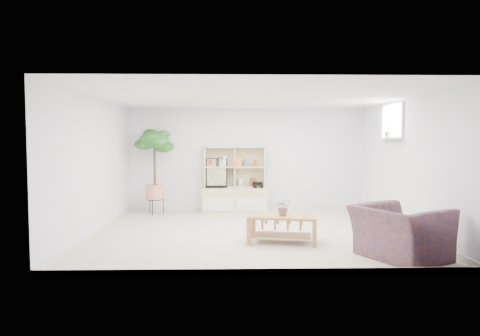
{
  "coord_description": "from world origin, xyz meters",
  "views": [
    {
      "loc": [
        -0.39,
        -7.53,
        1.62
      ],
      "look_at": [
        -0.2,
        0.28,
        1.14
      ],
      "focal_mm": 32.0,
      "sensor_mm": 36.0,
      "label": 1
    }
  ],
  "objects_px": {
    "armchair": "(400,229)",
    "coffee_table": "(282,229)",
    "floor_tree": "(155,172)",
    "storage_unit": "(235,179)"
  },
  "relations": [
    {
      "from": "storage_unit",
      "to": "armchair",
      "type": "xyz_separation_m",
      "value": [
        2.23,
        -3.99,
        -0.34
      ]
    },
    {
      "from": "storage_unit",
      "to": "floor_tree",
      "type": "bearing_deg",
      "value": -172.23
    },
    {
      "from": "floor_tree",
      "to": "armchair",
      "type": "bearing_deg",
      "value": -43.06
    },
    {
      "from": "coffee_table",
      "to": "floor_tree",
      "type": "relative_size",
      "value": 0.57
    },
    {
      "from": "armchair",
      "to": "coffee_table",
      "type": "bearing_deg",
      "value": 28.83
    },
    {
      "from": "storage_unit",
      "to": "floor_tree",
      "type": "height_order",
      "value": "floor_tree"
    },
    {
      "from": "floor_tree",
      "to": "armchair",
      "type": "distance_m",
      "value": 5.52
    },
    {
      "from": "coffee_table",
      "to": "storage_unit",
      "type": "bearing_deg",
      "value": 114.78
    },
    {
      "from": "storage_unit",
      "to": "coffee_table",
      "type": "xyz_separation_m",
      "value": [
        0.73,
        -2.99,
        -0.53
      ]
    },
    {
      "from": "coffee_table",
      "to": "armchair",
      "type": "xyz_separation_m",
      "value": [
        1.5,
        -1.0,
        0.2
      ]
    }
  ]
}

